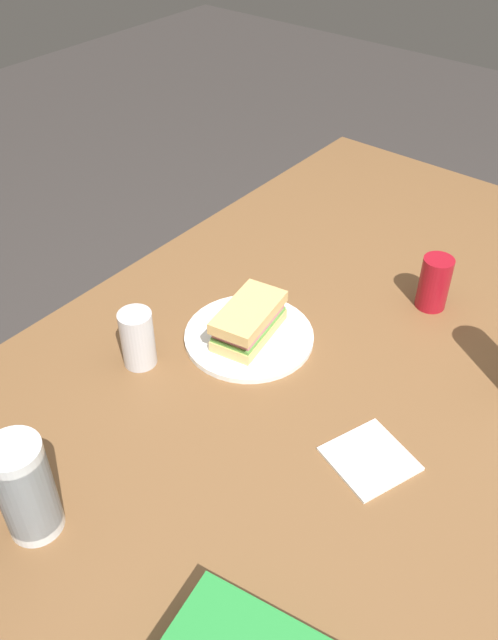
% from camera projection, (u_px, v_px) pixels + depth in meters
% --- Properties ---
extents(ground_plane, '(8.00, 8.00, 0.00)m').
position_uv_depth(ground_plane, '(319.00, 549.00, 1.83)').
color(ground_plane, '#383330').
extents(dining_table, '(1.72, 1.11, 0.75)m').
position_uv_depth(dining_table, '(341.00, 374.00, 1.40)').
color(dining_table, brown).
rests_on(dining_table, ground_plane).
extents(paper_plate, '(0.27, 0.27, 0.01)m').
position_uv_depth(paper_plate, '(249.00, 336.00, 1.37)').
color(paper_plate, white).
rests_on(paper_plate, dining_table).
extents(sandwich, '(0.19, 0.13, 0.08)m').
position_uv_depth(sandwich, '(249.00, 320.00, 1.34)').
color(sandwich, '#DBB26B').
rests_on(sandwich, paper_plate).
extents(soda_can_red, '(0.07, 0.07, 0.12)m').
position_uv_depth(soda_can_red, '(434.00, 283.00, 1.42)').
color(soda_can_red, maroon).
rests_on(soda_can_red, dining_table).
extents(plastic_cup_stack, '(0.08, 0.08, 0.18)m').
position_uv_depth(plastic_cup_stack, '(25.00, 488.00, 0.97)').
color(plastic_cup_stack, silver).
rests_on(plastic_cup_stack, dining_table).
extents(soda_can_silver, '(0.07, 0.07, 0.12)m').
position_uv_depth(soda_can_silver, '(138.00, 339.00, 1.28)').
color(soda_can_silver, silver).
rests_on(soda_can_silver, dining_table).
extents(paper_napkin, '(0.17, 0.17, 0.01)m').
position_uv_depth(paper_napkin, '(370.00, 459.00, 1.13)').
color(paper_napkin, white).
rests_on(paper_napkin, dining_table).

